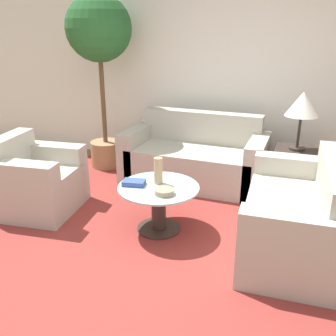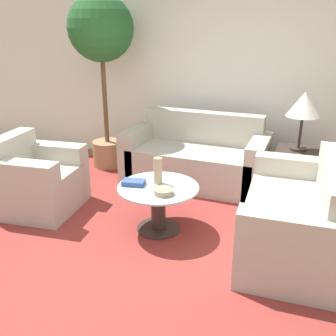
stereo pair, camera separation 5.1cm
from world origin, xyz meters
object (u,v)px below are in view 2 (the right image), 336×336
vase (158,171)px  table_lamp (304,106)px  sofa_main (197,159)px  coffee_table (158,202)px  potted_plant (101,42)px  armchair (37,183)px  bowl (164,192)px  book_stack (134,183)px  loveseat (299,220)px

vase → table_lamp: bearing=46.7°
sofa_main → coffee_table: sofa_main is taller
potted_plant → vase: size_ratio=8.79×
sofa_main → potted_plant: 1.91m
vase → potted_plant: bearing=135.4°
armchair → bowl: armchair is taller
table_lamp → book_stack: (-1.38, -1.38, -0.58)m
loveseat → sofa_main: bearing=-135.8°
loveseat → table_lamp: (-0.11, 1.19, 0.76)m
potted_plant → book_stack: (1.13, -1.44, -1.19)m
armchair → table_lamp: (2.54, 1.38, 0.76)m
sofa_main → book_stack: 1.39m
coffee_table → vase: vase is taller
armchair → potted_plant: bearing=-8.5°
sofa_main → armchair: sofa_main is taller
armchair → sofa_main: bearing=-52.2°
table_lamp → armchair: bearing=-151.4°
loveseat → armchair: bearing=-89.5°
coffee_table → vase: size_ratio=3.00×
sofa_main → coffee_table: bearing=-88.5°
sofa_main → coffee_table: size_ratio=2.26×
loveseat → potted_plant: (-2.63, 1.25, 1.37)m
armchair → vase: 1.39m
potted_plant → book_stack: bearing=-51.7°
loveseat → potted_plant: size_ratio=0.68×
armchair → coffee_table: size_ratio=1.16×
book_stack → potted_plant: bearing=116.9°
potted_plant → bowl: bearing=-45.9°
armchair → vase: bearing=-92.1°
bowl → sofa_main: bearing=95.9°
coffee_table → bowl: bowl is taller
table_lamp → vase: size_ratio=2.54×
armchair → coffee_table: armchair is taller
table_lamp → potted_plant: bearing=178.6°
coffee_table → bowl: (0.11, -0.14, 0.19)m
table_lamp → vase: 1.79m
potted_plant → bowl: size_ratio=12.73×
table_lamp → potted_plant: potted_plant is taller
table_lamp → sofa_main: bearing=-179.3°
bowl → table_lamp: bearing=54.7°
table_lamp → bowl: table_lamp is taller
loveseat → coffee_table: loveseat is taller
loveseat → vase: (-1.29, -0.06, 0.29)m
loveseat → book_stack: size_ratio=6.74×
armchair → table_lamp: 2.99m
armchair → vase: (1.36, 0.13, 0.29)m
potted_plant → armchair: bearing=-90.9°
coffee_table → book_stack: book_stack is taller
potted_plant → table_lamp: bearing=-1.4°
potted_plant → loveseat: bearing=-25.5°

